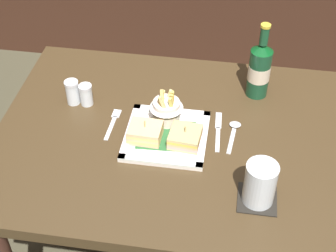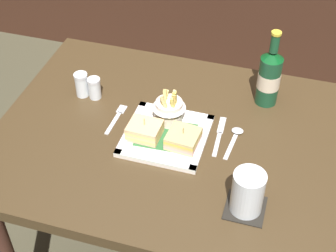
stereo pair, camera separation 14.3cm
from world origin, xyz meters
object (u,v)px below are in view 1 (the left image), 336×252
Objects in this scene: salt_shaker at (73,93)px; pepper_shaker at (86,96)px; beer_bottle at (259,69)px; spoon at (234,129)px; knife at (218,130)px; sandwich_half_left at (145,132)px; dining_table at (170,163)px; water_glass at (260,185)px; fork at (113,122)px; fries_cup at (166,108)px; square_plate at (166,136)px; sandwich_half_right at (185,137)px.

salt_shaker is 1.14× the size of pepper_shaker.
pepper_shaker is at bearing -165.65° from beer_bottle.
spoon is at bearing -107.54° from beer_bottle.
sandwich_half_left is at bearing -159.55° from knife.
dining_table is 0.33m from pepper_shaker.
sandwich_half_left reaches higher than pepper_shaker.
water_glass reaches higher than spoon.
spoon is at bearing 3.60° from fork.
dining_table is 0.37m from water_glass.
salt_shaker reaches higher than dining_table.
sandwich_half_left is 0.10m from fries_cup.
salt_shaker is (-0.30, 0.05, -0.03)m from fries_cup.
sandwich_half_left is at bearing 152.12° from water_glass.
beer_bottle is at bearing 43.89° from dining_table.
pepper_shaker is at bearing 150.11° from water_glass.
fries_cup reaches higher than square_plate.
water_glass is 0.69× the size of knife.
sandwich_half_left is at bearing -28.40° from fork.
water_glass is (0.01, -0.44, -0.04)m from beer_bottle.
fries_cup is (-0.07, 0.08, 0.03)m from sandwich_half_right.
dining_table is at bearing -163.56° from knife.
beer_bottle is 0.48m from fork.
water_glass is (0.27, -0.19, 0.05)m from square_plate.
square_plate is 1.36× the size of knife.
spoon is (0.05, 0.01, 0.00)m from knife.
sandwich_half_right is at bearing -14.94° from fork.
sandwich_half_right is 0.34m from beer_bottle.
pepper_shaker is at bearing 157.29° from sandwich_half_right.
knife is (0.09, 0.08, -0.03)m from sandwich_half_right.
knife is at bearing 40.39° from sandwich_half_right.
knife is 1.25× the size of spoon.
fork is at bearing 151.60° from sandwich_half_left.
dining_table is at bearing 28.28° from sandwich_half_left.
fries_cup is 0.84× the size of spoon.
beer_bottle is at bearing 44.62° from square_plate.
dining_table is 8.82× the size of fries_cup.
sandwich_half_left is 0.69× the size of spoon.
square_plate is 2.03× the size of fries_cup.
dining_table is 10.93× the size of sandwich_half_right.
beer_bottle is at bearing 13.29° from salt_shaker.
sandwich_half_right is at bearing -148.58° from spoon.
spoon is (-0.07, 0.25, -0.05)m from water_glass.
dining_table is 7.41× the size of spoon.
knife is at bearing 16.44° from dining_table.
fork is at bearing 171.88° from dining_table.
water_glass is 0.86× the size of spoon.
water_glass is at bearing -88.12° from beer_bottle.
square_plate is at bearing -23.21° from pepper_shaker.
fries_cup is at bearing -144.61° from beer_bottle.
sandwich_half_right reaches higher than dining_table.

